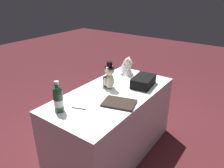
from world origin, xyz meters
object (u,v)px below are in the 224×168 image
teddy_bear_bride (127,67)px  signing_pen (79,108)px  gift_case_black (143,81)px  teddy_bear_groom (109,78)px  champagne_bottle (58,99)px  guestbook (119,103)px

teddy_bear_bride → signing_pen: bearing=6.4°
gift_case_black → signing_pen: bearing=-16.0°
teddy_bear_groom → signing_pen: 0.53m
champagne_bottle → signing_pen: size_ratio=2.17×
champagne_bottle → teddy_bear_bride: bearing=179.4°
teddy_bear_bride → guestbook: size_ratio=0.74×
gift_case_black → guestbook: 0.50m
champagne_bottle → gift_case_black: (-0.91, 0.34, -0.07)m
teddy_bear_groom → gift_case_black: teddy_bear_groom is taller
teddy_bear_groom → champagne_bottle: size_ratio=1.04×
teddy_bear_bride → gift_case_black: bearing=61.7°
teddy_bear_bride → signing_pen: (0.96, 0.11, -0.09)m
teddy_bear_groom → teddy_bear_bride: teddy_bear_groom is taller
signing_pen → guestbook: size_ratio=0.44×
teddy_bear_groom → guestbook: bearing=51.7°
champagne_bottle → signing_pen: bearing=137.0°
guestbook → teddy_bear_groom: bearing=-144.5°
teddy_bear_bride → champagne_bottle: (1.09, -0.01, 0.03)m
teddy_bear_groom → champagne_bottle: bearing=-6.6°
teddy_bear_bride → signing_pen: teddy_bear_bride is taller
teddy_bear_groom → signing_pen: size_ratio=2.27×
teddy_bear_bride → gift_case_black: 0.38m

